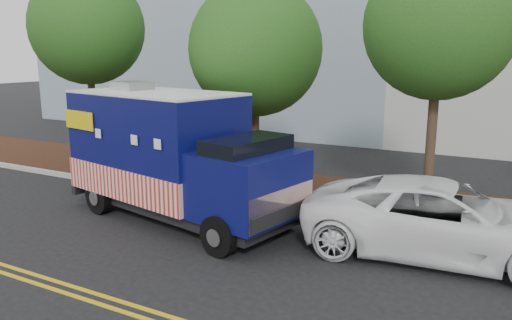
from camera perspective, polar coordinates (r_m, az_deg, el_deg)
The scene contains 11 objects.
ground at distance 13.63m, azimuth -7.28°, elevation -6.45°, with size 120.00×120.00×0.00m, color black.
curb at distance 14.71m, azimuth -4.09°, elevation -4.68°, with size 120.00×0.18×0.15m, color #9E9E99.
mulch_strip at distance 16.44m, azimuth -0.14°, elevation -2.83°, with size 120.00×4.00×0.15m, color black.
centerline_near at distance 10.62m, azimuth -21.82°, elevation -12.77°, with size 120.00×0.10×0.01m, color gold.
centerline_far at distance 10.48m, azimuth -22.89°, elevation -13.20°, with size 120.00×0.10×0.01m, color gold.
tree_a at distance 19.60m, azimuth -18.72°, elevation 14.11°, with size 4.10×4.10×7.27m.
tree_b at distance 16.20m, azimuth -0.07°, elevation 12.52°, with size 4.27×4.27×6.57m.
tree_c at distance 14.02m, azimuth 20.24°, elevation 14.25°, with size 3.87×3.87×6.96m.
sign_post at distance 15.32m, azimuth -5.91°, elevation 0.32°, with size 0.06×0.06×2.40m, color #473828.
food_truck at distance 13.30m, azimuth -9.54°, elevation 0.20°, with size 7.09×3.75×3.55m.
white_car at distance 11.53m, azimuth 20.49°, elevation -6.35°, with size 2.72×5.89×1.64m, color white.
Camera 1 is at (7.64, -10.42, 4.32)m, focal length 35.00 mm.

